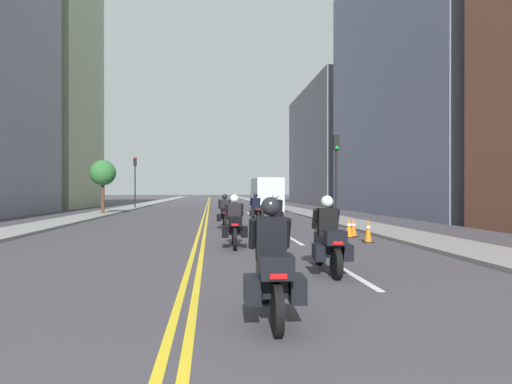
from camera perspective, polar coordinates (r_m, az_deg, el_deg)
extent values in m
plane|color=#413E45|center=(47.93, -6.71, -1.91)|extent=(264.00, 264.00, 0.00)
cube|color=gray|center=(48.59, -15.77, -1.81)|extent=(2.24, 144.00, 0.12)
cube|color=gray|center=(48.47, 2.37, -1.81)|extent=(2.24, 144.00, 0.12)
cube|color=yellow|center=(47.93, -6.85, -1.90)|extent=(0.12, 132.00, 0.01)
cube|color=yellow|center=(47.93, -6.57, -1.90)|extent=(0.12, 132.00, 0.01)
cube|color=silver|center=(8.58, 13.81, -11.38)|extent=(0.14, 2.40, 0.01)
cube|color=silver|center=(14.30, 5.47, -6.74)|extent=(0.14, 2.40, 0.01)
cube|color=silver|center=(20.18, 1.99, -4.73)|extent=(0.14, 2.40, 0.01)
cube|color=silver|center=(26.11, 0.10, -3.62)|extent=(0.14, 2.40, 0.01)
cube|color=silver|center=(32.07, -1.09, -2.92)|extent=(0.14, 2.40, 0.01)
cube|color=silver|center=(38.05, -1.91, -2.44)|extent=(0.14, 2.40, 0.01)
cube|color=silver|center=(44.03, -2.50, -2.08)|extent=(0.14, 2.40, 0.01)
cube|color=silver|center=(50.01, -2.95, -1.82)|extent=(0.14, 2.40, 0.01)
cube|color=silver|center=(56.00, -3.31, -1.61)|extent=(0.14, 2.40, 0.01)
cube|color=slate|center=(34.38, 21.52, 14.41)|extent=(7.06, 19.83, 20.39)
cube|color=#2D3847|center=(35.28, 26.65, 5.63)|extent=(0.04, 16.65, 0.90)
cube|color=#2D3847|center=(36.25, 26.66, 14.48)|extent=(0.04, 16.65, 0.90)
cube|color=#2D3847|center=(38.03, 26.67, 22.70)|extent=(0.04, 16.65, 0.90)
cube|color=#9DAA84|center=(49.28, -27.50, 13.07)|extent=(9.27, 12.31, 25.51)
cube|color=slate|center=(54.66, 10.79, 6.18)|extent=(7.88, 20.72, 14.92)
cube|color=#2D3847|center=(55.69, 14.69, 2.21)|extent=(0.04, 17.41, 0.90)
cube|color=#2D3847|center=(56.58, 14.70, 10.55)|extent=(0.04, 17.41, 0.90)
cylinder|color=black|center=(6.47, 1.30, -12.43)|extent=(0.12, 0.63, 0.62)
cylinder|color=black|center=(5.06, 2.96, -16.01)|extent=(0.12, 0.63, 0.62)
cube|color=silver|center=(6.40, 1.30, -9.53)|extent=(0.15, 0.32, 0.04)
cube|color=black|center=(5.70, 2.02, -11.27)|extent=(0.36, 1.12, 0.40)
cube|color=black|center=(5.01, 2.85, -10.29)|extent=(0.41, 0.37, 0.28)
cube|color=red|center=(4.84, 3.14, -11.62)|extent=(0.20, 0.04, 0.06)
cube|color=black|center=(5.27, -0.56, -13.33)|extent=(0.22, 0.45, 0.32)
cube|color=black|center=(5.33, 5.62, -13.17)|extent=(0.22, 0.45, 0.32)
cube|color=#B2C1CC|center=(6.10, 1.54, -6.90)|extent=(0.36, 0.13, 0.36)
cube|color=black|center=(5.57, 2.08, -6.44)|extent=(0.41, 0.27, 0.58)
cylinder|color=black|center=(5.69, -0.50, -5.79)|extent=(0.11, 0.28, 0.45)
cylinder|color=black|center=(5.74, 4.30, -5.74)|extent=(0.11, 0.28, 0.45)
sphere|color=black|center=(5.57, 2.04, -2.01)|extent=(0.26, 0.26, 0.26)
cylinder|color=black|center=(9.78, 8.71, -8.17)|extent=(0.15, 0.61, 0.61)
cylinder|color=black|center=(8.22, 11.10, -9.76)|extent=(0.15, 0.61, 0.61)
cube|color=silver|center=(9.74, 8.71, -6.28)|extent=(0.16, 0.33, 0.04)
cube|color=black|center=(8.96, 9.80, -7.13)|extent=(0.38, 1.24, 0.40)
cube|color=black|center=(8.23, 10.96, -6.24)|extent=(0.42, 0.38, 0.28)
cube|color=red|center=(8.05, 11.30, -6.95)|extent=(0.20, 0.04, 0.06)
cube|color=black|center=(8.44, 8.68, -8.26)|extent=(0.22, 0.45, 0.32)
cube|color=black|center=(8.57, 12.38, -8.13)|extent=(0.22, 0.45, 0.32)
cube|color=#B2C1CC|center=(9.42, 9.08, -4.45)|extent=(0.37, 0.14, 0.36)
cube|color=black|center=(8.86, 9.87, -4.06)|extent=(0.41, 0.28, 0.57)
cylinder|color=black|center=(8.95, 8.15, -3.70)|extent=(0.11, 0.29, 0.45)
cylinder|color=black|center=(9.06, 11.14, -3.65)|extent=(0.11, 0.29, 0.45)
sphere|color=white|center=(8.87, 9.83, -1.31)|extent=(0.26, 0.26, 0.26)
cylinder|color=black|center=(13.48, -3.13, -5.75)|extent=(0.12, 0.67, 0.67)
cylinder|color=black|center=(11.94, -2.94, -6.52)|extent=(0.12, 0.67, 0.67)
cube|color=silver|center=(13.45, -3.13, -4.25)|extent=(0.15, 0.32, 0.04)
cube|color=black|center=(12.68, -3.04, -4.85)|extent=(0.35, 1.19, 0.40)
cube|color=black|center=(11.97, -2.95, -4.09)|extent=(0.41, 0.37, 0.28)
cube|color=red|center=(11.79, -2.92, -4.55)|extent=(0.20, 0.04, 0.06)
cube|color=black|center=(12.23, -4.30, -5.51)|extent=(0.21, 0.45, 0.32)
cube|color=black|center=(12.24, -1.67, -5.50)|extent=(0.21, 0.45, 0.32)
cube|color=#B2C1CC|center=(13.15, -3.10, -3.02)|extent=(0.36, 0.13, 0.36)
cube|color=black|center=(12.60, -3.04, -2.77)|extent=(0.41, 0.27, 0.53)
cylinder|color=black|center=(12.75, -4.13, -2.51)|extent=(0.11, 0.28, 0.45)
cylinder|color=black|center=(12.76, -1.98, -2.51)|extent=(0.11, 0.28, 0.45)
sphere|color=white|center=(12.62, -3.04, -0.93)|extent=(0.26, 0.26, 0.26)
cylinder|color=black|center=(16.57, 2.41, -4.68)|extent=(0.17, 0.65, 0.65)
cylinder|color=black|center=(15.08, 3.04, -5.16)|extent=(0.17, 0.65, 0.65)
cube|color=silver|center=(16.54, 2.41, -3.49)|extent=(0.15, 0.33, 0.04)
cube|color=black|center=(15.80, 2.71, -3.90)|extent=(0.37, 1.16, 0.40)
cube|color=black|center=(15.11, 3.00, -3.25)|extent=(0.41, 0.38, 0.28)
cube|color=red|center=(14.93, 3.09, -3.60)|extent=(0.20, 0.04, 0.06)
cube|color=black|center=(15.33, 1.86, -4.40)|extent=(0.22, 0.45, 0.32)
cube|color=black|center=(15.40, 3.94, -4.38)|extent=(0.22, 0.45, 0.32)
cube|color=#B2C1CC|center=(16.26, 2.51, -2.44)|extent=(0.36, 0.14, 0.36)
cube|color=black|center=(15.72, 2.73, -2.11)|extent=(0.41, 0.28, 0.59)
cylinder|color=black|center=(15.85, 1.80, -1.91)|extent=(0.11, 0.28, 0.45)
cylinder|color=black|center=(15.90, 3.53, -1.91)|extent=(0.11, 0.28, 0.45)
sphere|color=white|center=(15.74, 2.72, -0.52)|extent=(0.26, 0.26, 0.26)
cylinder|color=black|center=(20.10, -4.46, -3.85)|extent=(0.12, 0.64, 0.64)
cylinder|color=black|center=(18.59, -4.29, -4.17)|extent=(0.12, 0.64, 0.64)
cube|color=silver|center=(20.08, -4.46, -2.89)|extent=(0.14, 0.32, 0.04)
cube|color=black|center=(19.32, -4.38, -3.18)|extent=(0.33, 1.15, 0.40)
cube|color=black|center=(18.63, -4.30, -2.62)|extent=(0.40, 0.36, 0.28)
cube|color=red|center=(18.45, -4.28, -2.90)|extent=(0.20, 0.03, 0.06)
cube|color=black|center=(18.87, -5.18, -3.56)|extent=(0.20, 0.44, 0.32)
cube|color=black|center=(18.89, -3.48, -3.56)|extent=(0.20, 0.44, 0.32)
cube|color=#B2C1CC|center=(19.79, -4.43, -2.00)|extent=(0.36, 0.12, 0.36)
cube|color=black|center=(19.25, -4.37, -1.83)|extent=(0.40, 0.26, 0.51)
cylinder|color=black|center=(19.39, -5.10, -1.67)|extent=(0.10, 0.28, 0.45)
cylinder|color=black|center=(19.41, -3.68, -1.67)|extent=(0.10, 0.28, 0.45)
sphere|color=black|center=(19.27, -4.38, -0.66)|extent=(0.26, 0.26, 0.26)
cylinder|color=black|center=(23.65, -0.38, -3.25)|extent=(0.14, 0.64, 0.63)
cylinder|color=black|center=(22.14, 0.26, -3.49)|extent=(0.14, 0.64, 0.63)
cube|color=silver|center=(23.63, -0.38, -2.44)|extent=(0.16, 0.33, 0.04)
cube|color=black|center=(22.88, -0.07, -2.67)|extent=(0.39, 1.18, 0.40)
cube|color=black|center=(22.19, 0.22, -2.19)|extent=(0.42, 0.38, 0.28)
cube|color=red|center=(22.00, 0.31, -2.41)|extent=(0.20, 0.04, 0.06)
cube|color=black|center=(22.38, -0.58, -2.99)|extent=(0.23, 0.45, 0.32)
cube|color=black|center=(22.48, 0.83, -2.97)|extent=(0.23, 0.45, 0.32)
cube|color=#B2C1CC|center=(23.35, -0.27, -1.68)|extent=(0.37, 0.14, 0.36)
cube|color=black|center=(22.81, -0.05, -1.49)|extent=(0.41, 0.28, 0.54)
cylinder|color=black|center=(22.92, -0.71, -1.36)|extent=(0.12, 0.29, 0.45)
cylinder|color=black|center=(23.00, 0.48, -1.35)|extent=(0.12, 0.29, 0.45)
sphere|color=black|center=(22.83, -0.06, -0.46)|extent=(0.26, 0.26, 0.26)
cube|color=black|center=(14.27, 15.29, -6.72)|extent=(0.30, 0.30, 0.03)
cone|color=orange|center=(14.23, 15.29, -5.10)|extent=(0.24, 0.24, 0.78)
cylinder|color=white|center=(14.22, 15.29, -4.73)|extent=(0.16, 0.16, 0.08)
cube|color=black|center=(15.95, 13.34, -5.99)|extent=(0.35, 0.35, 0.03)
cone|color=orange|center=(15.92, 13.34, -4.72)|extent=(0.28, 0.28, 0.68)
cylinder|color=white|center=(15.91, 13.34, -4.42)|extent=(0.19, 0.19, 0.08)
cube|color=black|center=(15.65, 12.76, -6.11)|extent=(0.36, 0.36, 0.03)
cone|color=orange|center=(15.61, 12.76, -4.76)|extent=(0.29, 0.29, 0.71)
cylinder|color=white|center=(15.60, 12.76, -4.44)|extent=(0.20, 0.20, 0.08)
cylinder|color=black|center=(22.01, 11.05, 0.75)|extent=(0.12, 0.12, 3.90)
cube|color=black|center=(22.16, 11.05, 6.72)|extent=(0.28, 0.28, 0.80)
sphere|color=green|center=(21.98, 11.17, 6.03)|extent=(0.18, 0.18, 0.18)
cylinder|color=black|center=(41.34, -16.44, 0.68)|extent=(0.12, 0.12, 4.21)
cube|color=black|center=(41.43, -16.44, 4.07)|extent=(0.28, 0.28, 0.80)
sphere|color=red|center=(41.31, -16.48, 4.47)|extent=(0.18, 0.18, 0.18)
cylinder|color=#523323|center=(31.41, -20.48, -0.82)|extent=(0.24, 0.24, 2.39)
sphere|color=#2F6F34|center=(31.43, -20.49, 2.52)|extent=(1.82, 1.82, 1.82)
cube|color=silver|center=(38.19, 0.88, -0.78)|extent=(2.00, 1.80, 2.20)
cube|color=silver|center=(35.21, 1.49, -0.37)|extent=(2.20, 5.20, 2.80)
cylinder|color=black|center=(37.81, 0.96, -1.77)|extent=(2.00, 0.90, 0.90)
cylinder|color=black|center=(33.65, 1.86, -2.01)|extent=(2.00, 0.90, 0.90)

